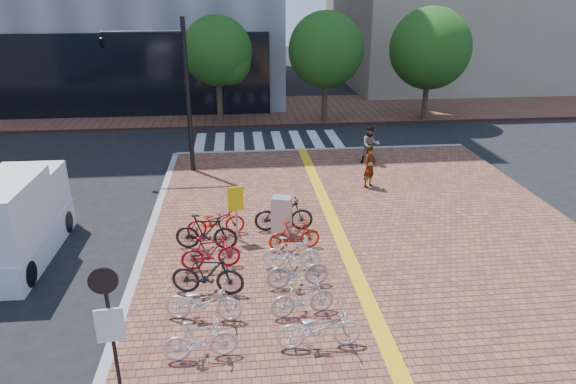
{
  "coord_description": "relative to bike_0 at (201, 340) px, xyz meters",
  "views": [
    {
      "loc": [
        -1.09,
        -11.54,
        7.42
      ],
      "look_at": [
        0.47,
        3.69,
        1.3
      ],
      "focal_mm": 32.0,
      "sensor_mm": 36.0,
      "label": 1
    }
  ],
  "objects": [
    {
      "name": "bike_2",
      "position": [
        0.04,
        2.47,
        0.09
      ],
      "size": [
        1.94,
        0.87,
        1.12
      ],
      "primitive_type": "imported",
      "rotation": [
        0.0,
        0.0,
        1.38
      ],
      "color": "black",
      "rests_on": "sidewalk"
    },
    {
      "name": "bike_10",
      "position": [
        2.49,
        4.61,
        -0.01
      ],
      "size": [
        1.59,
        0.63,
        0.93
      ],
      "primitive_type": "imported",
      "rotation": [
        0.0,
        0.0,
        1.7
      ],
      "color": "#A31C0B",
      "rests_on": "sidewalk"
    },
    {
      "name": "yellow_sign",
      "position": [
        0.81,
        5.39,
        0.75
      ],
      "size": [
        0.48,
        0.17,
        1.77
      ],
      "color": "#B7B7BC",
      "rests_on": "sidewalk"
    },
    {
      "name": "bike_8",
      "position": [
        2.34,
        2.56,
        0.02
      ],
      "size": [
        1.69,
        0.63,
        0.99
      ],
      "primitive_type": "imported",
      "rotation": [
        0.0,
        0.0,
        1.67
      ],
      "color": "#A6A6AB",
      "rests_on": "sidewalk"
    },
    {
      "name": "utility_box",
      "position": [
        2.2,
        5.6,
        0.17
      ],
      "size": [
        0.69,
        0.58,
        1.29
      ],
      "primitive_type": "cube",
      "rotation": [
        0.0,
        0.0,
        -0.29
      ],
      "color": "silver",
      "rests_on": "sidewalk"
    },
    {
      "name": "bike_5",
      "position": [
        0.15,
        5.78,
        0.0
      ],
      "size": [
        1.91,
        0.98,
        0.95
      ],
      "primitive_type": "imported",
      "rotation": [
        0.0,
        0.0,
        1.77
      ],
      "color": "red",
      "rests_on": "sidewalk"
    },
    {
      "name": "crosswalk",
      "position": [
        2.51,
        16.66,
        -0.62
      ],
      "size": [
        7.5,
        4.0,
        0.01
      ],
      "color": "silver",
      "rests_on": "ground"
    },
    {
      "name": "bike_7",
      "position": [
        2.31,
        1.32,
        0.0
      ],
      "size": [
        1.63,
        0.72,
        0.95
      ],
      "primitive_type": "imported",
      "rotation": [
        0.0,
        0.0,
        1.75
      ],
      "color": "#B9B9BE",
      "rests_on": "sidewalk"
    },
    {
      "name": "ground",
      "position": [
        2.01,
        2.66,
        -0.62
      ],
      "size": [
        120.0,
        120.0,
        0.0
      ],
      "primitive_type": "plane",
      "color": "black",
      "rests_on": "ground"
    },
    {
      "name": "box_truck",
      "position": [
        -5.6,
        5.1,
        0.63
      ],
      "size": [
        2.07,
        4.62,
        2.66
      ],
      "color": "white",
      "rests_on": "ground"
    },
    {
      "name": "bike_9",
      "position": [
        2.3,
        3.48,
        0.02
      ],
      "size": [
        1.68,
        0.66,
        0.98
      ],
      "primitive_type": "imported",
      "rotation": [
        0.0,
        0.0,
        1.45
      ],
      "color": "white",
      "rests_on": "sidewalk"
    },
    {
      "name": "pedestrian_a",
      "position": [
        5.98,
        9.48,
        0.34
      ],
      "size": [
        0.71,
        0.68,
        1.63
      ],
      "primitive_type": "imported",
      "rotation": [
        0.0,
        0.0,
        0.7
      ],
      "color": "gray",
      "rests_on": "sidewalk"
    },
    {
      "name": "bike_1",
      "position": [
        -0.01,
        1.38,
        0.01
      ],
      "size": [
        1.93,
        0.95,
        0.97
      ],
      "primitive_type": "imported",
      "rotation": [
        0.0,
        0.0,
        1.4
      ],
      "color": "silver",
      "rests_on": "sidewalk"
    },
    {
      "name": "notice_sign",
      "position": [
        -1.49,
        -0.9,
        1.29
      ],
      "size": [
        0.52,
        0.15,
        2.8
      ],
      "color": "black",
      "rests_on": "sidewalk"
    },
    {
      "name": "bike_0",
      "position": [
        0.0,
        0.0,
        0.0
      ],
      "size": [
        1.6,
        0.57,
        0.95
      ],
      "primitive_type": "imported",
      "rotation": [
        0.0,
        0.0,
        1.65
      ],
      "color": "silver",
      "rests_on": "sidewalk"
    },
    {
      "name": "kerb_north",
      "position": [
        5.01,
        14.66,
        -0.55
      ],
      "size": [
        14.0,
        0.25,
        0.15
      ],
      "primitive_type": "cube",
      "color": "gray",
      "rests_on": "ground"
    },
    {
      "name": "street_trees",
      "position": [
        7.05,
        20.11,
        3.48
      ],
      "size": [
        16.2,
        4.6,
        6.35
      ],
      "color": "#38281E",
      "rests_on": "far_sidewalk"
    },
    {
      "name": "pedestrian_b",
      "position": [
        6.74,
        12.35,
        0.36
      ],
      "size": [
        0.84,
        0.67,
        1.66
      ],
      "primitive_type": "imported",
      "rotation": [
        0.0,
        0.0,
        -0.05
      ],
      "color": "#464859",
      "rests_on": "sidewalk"
    },
    {
      "name": "traffic_light_pole",
      "position": [
        -2.45,
        12.17,
        3.83
      ],
      "size": [
        3.35,
        1.29,
        6.24
      ],
      "color": "black",
      "rests_on": "sidewalk"
    },
    {
      "name": "far_sidewalk",
      "position": [
        2.01,
        23.66,
        -0.55
      ],
      "size": [
        70.0,
        8.0,
        0.15
      ],
      "primitive_type": "cube",
      "color": "brown",
      "rests_on": "ground"
    },
    {
      "name": "bike_3",
      "position": [
        0.07,
        3.74,
        0.02
      ],
      "size": [
        1.68,
        0.64,
        0.98
      ],
      "primitive_type": "imported",
      "rotation": [
        0.0,
        0.0,
        1.68
      ],
      "color": "#A50B19",
      "rests_on": "sidewalk"
    },
    {
      "name": "bike_11",
      "position": [
        2.3,
        5.92,
        0.09
      ],
      "size": [
        1.89,
        0.58,
        1.13
      ],
      "primitive_type": "imported",
      "rotation": [
        0.0,
        0.0,
        1.54
      ],
      "color": "black",
      "rests_on": "sidewalk"
    },
    {
      "name": "bike_6",
      "position": [
        2.51,
        0.13,
        0.02
      ],
      "size": [
        1.87,
        0.67,
        0.98
      ],
      "primitive_type": "imported",
      "rotation": [
        0.0,
        0.0,
        1.58
      ],
      "color": "silver",
      "rests_on": "sidewalk"
    },
    {
      "name": "bike_4",
      "position": [
        -0.1,
        4.91,
        0.08
      ],
      "size": [
        1.91,
        0.79,
        1.11
      ],
      "primitive_type": "imported",
      "rotation": [
        0.0,
        0.0,
        1.42
      ],
      "color": "black",
      "rests_on": "sidewalk"
    }
  ]
}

